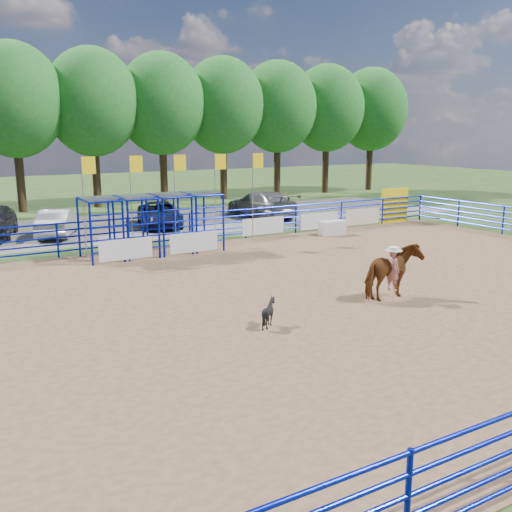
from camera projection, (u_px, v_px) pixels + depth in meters
name	position (u px, v px, depth m)	size (l,w,h in m)	color
ground	(316.00, 295.00, 18.43)	(120.00, 120.00, 0.00)	#395421
arena_dirt	(316.00, 295.00, 18.43)	(30.00, 20.00, 0.02)	#856242
gravel_strip	(141.00, 224.00, 32.76)	(40.00, 10.00, 0.01)	slate
announcer_table	(332.00, 228.00, 29.19)	(1.34, 0.63, 0.72)	silver
horse_and_rider	(393.00, 271.00, 17.78)	(2.15, 1.22, 2.32)	brown
calf	(269.00, 313.00, 15.35)	(0.62, 0.69, 0.76)	black
car_b	(58.00, 222.00, 28.83)	(1.49, 4.27, 1.41)	gray
car_c	(160.00, 214.00, 31.81)	(2.24, 4.86, 1.35)	black
car_d	(261.00, 204.00, 35.06)	(2.32, 5.71, 1.66)	#5F5F62
perimeter_fence	(317.00, 273.00, 18.27)	(30.10, 20.10, 1.50)	#07129D
chute_assembly	(160.00, 224.00, 24.68)	(19.32, 2.41, 4.20)	#07129D
treeline	(92.00, 97.00, 38.76)	(56.40, 6.40, 11.24)	#3F2B19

